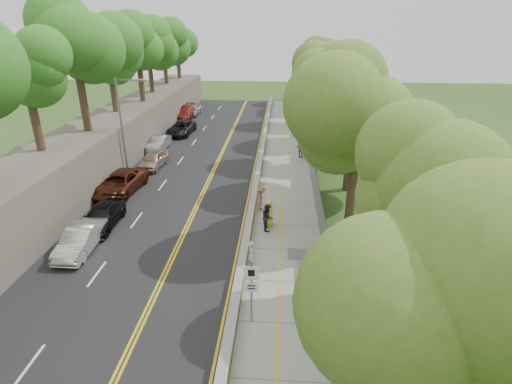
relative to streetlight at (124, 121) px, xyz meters
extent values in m
plane|color=#33511E|center=(10.46, -14.00, -4.64)|extent=(140.00, 140.00, 0.00)
cube|color=black|center=(5.06, 1.00, -4.62)|extent=(11.20, 66.00, 0.04)
cube|color=gray|center=(13.01, 1.00, -4.61)|extent=(4.20, 66.00, 0.05)
cube|color=#AFE12E|center=(10.71, 1.00, -4.34)|extent=(0.42, 66.00, 0.60)
cube|color=#595147|center=(-3.04, 1.00, -2.64)|extent=(5.00, 66.00, 4.00)
cube|color=slate|center=(15.11, 1.00, -3.64)|extent=(0.04, 66.00, 2.00)
cylinder|color=gray|center=(-0.24, 0.00, -0.64)|extent=(0.18, 0.18, 8.00)
cylinder|color=gray|center=(0.87, 0.00, 3.21)|extent=(2.30, 0.13, 0.13)
cube|color=gray|center=(1.95, 0.00, 3.16)|extent=(0.50, 0.22, 0.14)
cylinder|color=gray|center=(11.51, -17.00, -3.04)|extent=(0.09, 0.09, 3.10)
cube|color=white|center=(11.51, -17.03, -2.04)|extent=(0.62, 0.04, 0.62)
cube|color=white|center=(11.51, -17.03, -2.74)|extent=(0.56, 0.04, 0.50)
cylinder|color=#F75709|center=(14.59, 9.48, -4.13)|extent=(0.56, 0.56, 0.92)
cube|color=gray|center=(13.66, -11.61, -4.22)|extent=(1.15, 0.89, 0.73)
imported|color=silver|center=(1.46, -11.83, -3.90)|extent=(1.58, 4.31, 1.41)
imported|color=#612516|center=(0.55, -3.66, -3.84)|extent=(3.04, 5.69, 1.52)
imported|color=black|center=(1.46, -8.96, -3.94)|extent=(1.89, 4.57, 1.32)
imported|color=#C0A18F|center=(1.37, 2.04, -3.89)|extent=(1.99, 4.29, 1.42)
imported|color=#9FA0A6|center=(0.36, 7.14, -3.93)|extent=(1.58, 4.11, 1.34)
imported|color=black|center=(1.19, 13.05, -3.88)|extent=(2.68, 5.28, 1.43)
imported|color=maroon|center=(-0.14, 20.58, -3.77)|extent=(2.42, 5.76, 1.66)
imported|color=#B4B3B7|center=(0.39, 23.06, -3.85)|extent=(1.92, 4.46, 1.50)
imported|color=#ECF03A|center=(11.91, -8.14, -3.70)|extent=(0.57, 0.88, 1.78)
imported|color=beige|center=(11.21, -13.00, -3.78)|extent=(0.56, 0.69, 1.62)
imported|color=black|center=(11.85, -8.71, -3.73)|extent=(0.77, 0.92, 1.72)
imported|color=#A05641|center=(11.31, -5.92, -3.73)|extent=(0.66, 1.12, 1.72)
imported|color=black|center=(14.42, 5.55, -3.79)|extent=(1.02, 0.70, 1.61)
camera|label=1|loc=(12.61, -30.59, 7.47)|focal=28.00mm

